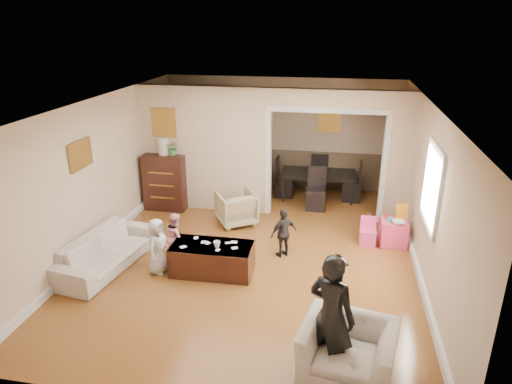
% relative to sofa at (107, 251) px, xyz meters
% --- Properties ---
extents(floor, '(7.00, 7.00, 0.00)m').
position_rel_sofa_xyz_m(floor, '(2.28, 0.93, -0.28)').
color(floor, brown).
rests_on(floor, ground).
extents(partition_left, '(2.75, 0.18, 2.60)m').
position_rel_sofa_xyz_m(partition_left, '(0.90, 2.73, 1.02)').
color(partition_left, beige).
rests_on(partition_left, ground).
extents(partition_right, '(0.55, 0.18, 2.60)m').
position_rel_sofa_xyz_m(partition_right, '(4.75, 2.73, 1.02)').
color(partition_right, beige).
rests_on(partition_right, ground).
extents(partition_header, '(2.22, 0.18, 0.35)m').
position_rel_sofa_xyz_m(partition_header, '(3.38, 2.73, 2.14)').
color(partition_header, beige).
rests_on(partition_header, partition_right).
extents(window_pane, '(0.03, 0.95, 1.10)m').
position_rel_sofa_xyz_m(window_pane, '(5.01, 0.53, 1.27)').
color(window_pane, white).
rests_on(window_pane, ground).
extents(framed_art_partition, '(0.45, 0.03, 0.55)m').
position_rel_sofa_xyz_m(framed_art_partition, '(0.08, 2.63, 1.57)').
color(framed_art_partition, brown).
rests_on(framed_art_partition, partition_left).
extents(framed_art_sofa_wall, '(0.03, 0.55, 0.40)m').
position_rel_sofa_xyz_m(framed_art_sofa_wall, '(-0.43, 0.33, 1.52)').
color(framed_art_sofa_wall, brown).
extents(framed_art_alcove, '(0.45, 0.03, 0.55)m').
position_rel_sofa_xyz_m(framed_art_alcove, '(3.38, 4.37, 1.42)').
color(framed_art_alcove, brown).
extents(sofa, '(1.04, 2.02, 0.56)m').
position_rel_sofa_xyz_m(sofa, '(0.00, 0.00, 0.00)').
color(sofa, beige).
rests_on(sofa, ground).
extents(armchair_back, '(0.98, 0.99, 0.66)m').
position_rel_sofa_xyz_m(armchair_back, '(1.71, 2.05, 0.05)').
color(armchair_back, tan).
rests_on(armchair_back, ground).
extents(armchair_front, '(1.17, 1.07, 0.66)m').
position_rel_sofa_xyz_m(armchair_front, '(3.87, -1.80, 0.05)').
color(armchair_front, beige).
rests_on(armchair_front, ground).
extents(dresser, '(0.87, 0.49, 1.19)m').
position_rel_sofa_xyz_m(dresser, '(0.06, 2.56, 0.32)').
color(dresser, '#34150F').
rests_on(dresser, ground).
extents(table_lamp, '(0.22, 0.22, 0.36)m').
position_rel_sofa_xyz_m(table_lamp, '(0.06, 2.56, 1.09)').
color(table_lamp, beige).
rests_on(table_lamp, dresser).
extents(potted_plant, '(0.27, 0.24, 0.30)m').
position_rel_sofa_xyz_m(potted_plant, '(0.26, 2.56, 1.07)').
color(potted_plant, '#417534').
rests_on(potted_plant, dresser).
extents(coffee_table, '(1.30, 0.67, 0.48)m').
position_rel_sofa_xyz_m(coffee_table, '(1.75, 0.14, -0.04)').
color(coffee_table, '#391A12').
rests_on(coffee_table, ground).
extents(coffee_cup, '(0.11, 0.11, 0.10)m').
position_rel_sofa_xyz_m(coffee_cup, '(1.85, 0.09, 0.25)').
color(coffee_cup, white).
rests_on(coffee_cup, coffee_table).
extents(play_table, '(0.48, 0.48, 0.45)m').
position_rel_sofa_xyz_m(play_table, '(4.69, 1.70, -0.06)').
color(play_table, '#FF4378').
rests_on(play_table, ground).
extents(cereal_box, '(0.20, 0.08, 0.30)m').
position_rel_sofa_xyz_m(cereal_box, '(4.81, 1.80, 0.32)').
color(cereal_box, yellow).
rests_on(cereal_box, play_table).
extents(cyan_cup, '(0.08, 0.08, 0.08)m').
position_rel_sofa_xyz_m(cyan_cup, '(4.59, 1.65, 0.21)').
color(cyan_cup, '#27C5BE').
rests_on(cyan_cup, play_table).
extents(toy_block, '(0.10, 0.09, 0.05)m').
position_rel_sofa_xyz_m(toy_block, '(4.57, 1.82, 0.19)').
color(toy_block, red).
rests_on(toy_block, play_table).
extents(play_bowl, '(0.24, 0.24, 0.06)m').
position_rel_sofa_xyz_m(play_bowl, '(4.74, 1.58, 0.20)').
color(play_bowl, white).
rests_on(play_bowl, play_table).
extents(dining_table, '(1.69, 0.99, 0.58)m').
position_rel_sofa_xyz_m(dining_table, '(3.21, 3.74, 0.01)').
color(dining_table, black).
rests_on(dining_table, ground).
extents(adult_person, '(0.67, 0.60, 1.55)m').
position_rel_sofa_xyz_m(adult_person, '(3.67, -1.78, 0.49)').
color(adult_person, black).
rests_on(adult_person, ground).
extents(child_kneel_a, '(0.36, 0.49, 0.92)m').
position_rel_sofa_xyz_m(child_kneel_a, '(0.90, -0.01, 0.18)').
color(child_kneel_a, silver).
rests_on(child_kneel_a, ground).
extents(child_kneel_b, '(0.45, 0.50, 0.84)m').
position_rel_sofa_xyz_m(child_kneel_b, '(1.05, 0.44, 0.14)').
color(child_kneel_b, pink).
rests_on(child_kneel_b, ground).
extents(child_toddler, '(0.52, 0.49, 0.86)m').
position_rel_sofa_xyz_m(child_toddler, '(2.80, 0.89, 0.15)').
color(child_toddler, black).
rests_on(child_toddler, ground).
extents(craft_papers, '(0.93, 0.46, 0.00)m').
position_rel_sofa_xyz_m(craft_papers, '(1.75, 0.18, 0.20)').
color(craft_papers, white).
rests_on(craft_papers, coffee_table).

